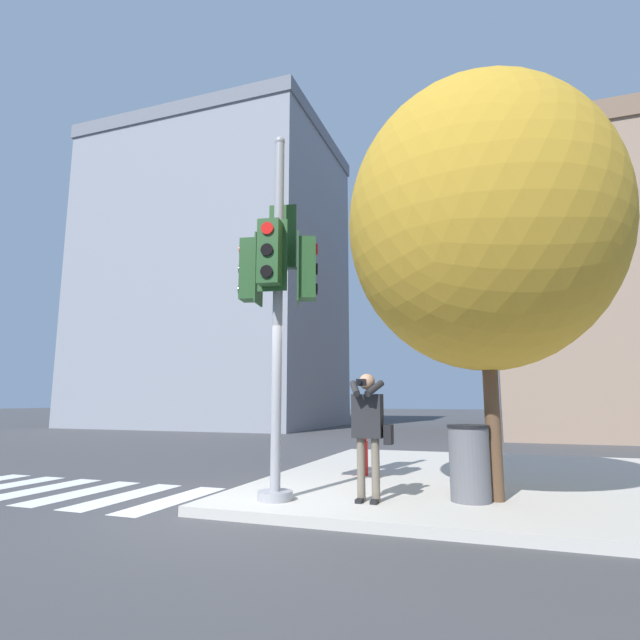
# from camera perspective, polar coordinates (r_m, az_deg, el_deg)

# --- Properties ---
(ground_plane) EXTENTS (160.00, 160.00, 0.00)m
(ground_plane) POSITION_cam_1_polar(r_m,az_deg,el_deg) (7.17, -9.96, -20.75)
(ground_plane) COLOR #424244
(sidewalk_corner) EXTENTS (8.00, 8.00, 0.13)m
(sidewalk_corner) POSITION_cam_1_polar(r_m,az_deg,el_deg) (9.74, 20.78, -16.80)
(sidewalk_corner) COLOR #BCB7AD
(sidewalk_corner) RESTS_ON ground_plane
(crosswalk_stripes) EXTENTS (7.41, 2.23, 0.01)m
(crosswalk_stripes) POSITION_cam_1_polar(r_m,az_deg,el_deg) (10.47, -32.61, -15.75)
(crosswalk_stripes) COLOR silver
(crosswalk_stripes) RESTS_ON ground_plane
(traffic_signal_pole) EXTENTS (1.14, 1.15, 5.26)m
(traffic_signal_pole) POSITION_cam_1_polar(r_m,az_deg,el_deg) (7.23, -4.85, 4.43)
(traffic_signal_pole) COLOR #939399
(traffic_signal_pole) RESTS_ON sidewalk_corner
(person_photographer) EXTENTS (0.58, 0.54, 1.69)m
(person_photographer) POSITION_cam_1_polar(r_m,az_deg,el_deg) (6.91, 5.57, -11.75)
(person_photographer) COLOR black
(person_photographer) RESTS_ON sidewalk_corner
(street_tree) EXTENTS (3.86, 3.86, 5.98)m
(street_tree) POSITION_cam_1_polar(r_m,az_deg,el_deg) (7.74, 18.03, 10.33)
(street_tree) COLOR brown
(street_tree) RESTS_ON sidewalk_corner
(fire_hydrant) EXTENTS (0.19, 0.25, 0.74)m
(fire_hydrant) POSITION_cam_1_polar(r_m,az_deg,el_deg) (9.31, 4.90, -15.06)
(fire_hydrant) COLOR red
(fire_hydrant) RESTS_ON sidewalk_corner
(trash_bin) EXTENTS (0.56, 0.56, 1.00)m
(trash_bin) POSITION_cam_1_polar(r_m,az_deg,el_deg) (7.23, 16.72, -15.34)
(trash_bin) COLOR #5B5B60
(trash_bin) RESTS_ON sidewalk_corner
(building_left) EXTENTS (13.82, 10.26, 17.27)m
(building_left) POSITION_cam_1_polar(r_m,az_deg,el_deg) (30.83, -11.68, 4.52)
(building_left) COLOR gray
(building_left) RESTS_ON ground_plane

